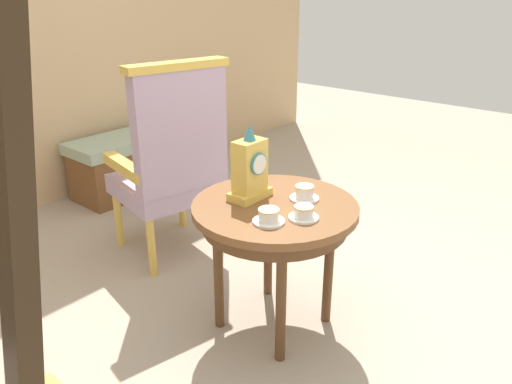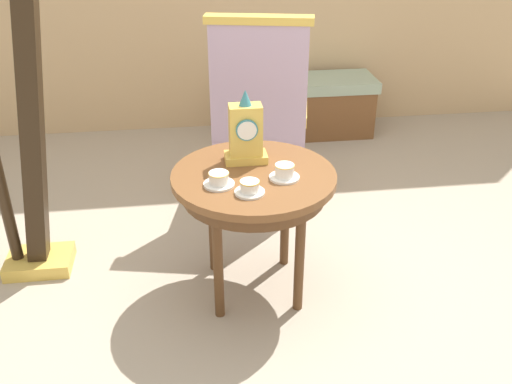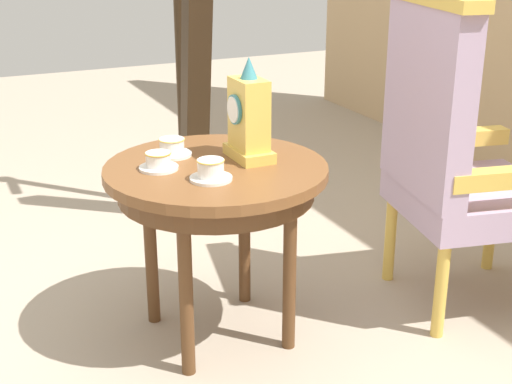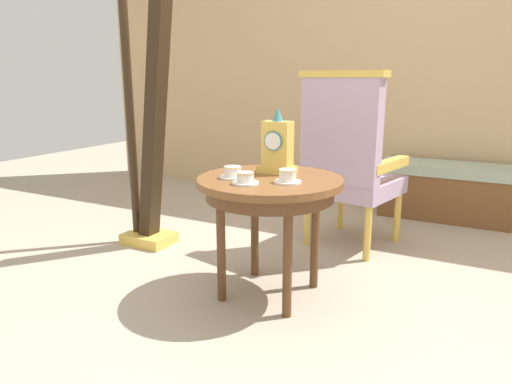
# 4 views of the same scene
# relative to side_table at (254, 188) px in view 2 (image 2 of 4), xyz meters

# --- Properties ---
(ground_plane) EXTENTS (10.00, 10.00, 0.00)m
(ground_plane) POSITION_rel_side_table_xyz_m (0.08, -0.08, -0.54)
(ground_plane) COLOR tan
(side_table) EXTENTS (0.72, 0.72, 0.62)m
(side_table) POSITION_rel_side_table_xyz_m (0.00, 0.00, 0.00)
(side_table) COLOR brown
(side_table) RESTS_ON ground
(teacup_left) EXTENTS (0.13, 0.13, 0.06)m
(teacup_left) POSITION_rel_side_table_xyz_m (-0.16, -0.09, 0.10)
(teacup_left) COLOR white
(teacup_left) RESTS_ON side_table
(teacup_right) EXTENTS (0.12, 0.12, 0.06)m
(teacup_right) POSITION_rel_side_table_xyz_m (-0.04, -0.18, 0.10)
(teacup_right) COLOR white
(teacup_right) RESTS_ON side_table
(teacup_center) EXTENTS (0.13, 0.13, 0.07)m
(teacup_center) POSITION_rel_side_table_xyz_m (0.12, -0.07, 0.10)
(teacup_center) COLOR white
(teacup_center) RESTS_ON side_table
(mantel_clock) EXTENTS (0.19, 0.11, 0.34)m
(mantel_clock) POSITION_rel_side_table_xyz_m (-0.02, 0.12, 0.21)
(mantel_clock) COLOR gold
(mantel_clock) RESTS_ON side_table
(armchair) EXTENTS (0.64, 0.63, 1.14)m
(armchair) POSITION_rel_side_table_xyz_m (0.15, 0.84, 0.05)
(armchair) COLOR #B299B7
(armchair) RESTS_ON ground
(harp) EXTENTS (0.40, 0.24, 1.78)m
(harp) POSITION_rel_side_table_xyz_m (-1.03, 0.30, 0.17)
(harp) COLOR gold
(harp) RESTS_ON ground
(window_bench) EXTENTS (1.02, 0.40, 0.44)m
(window_bench) POSITION_rel_side_table_xyz_m (0.65, 1.87, -0.32)
(window_bench) COLOR #9EB299
(window_bench) RESTS_ON ground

